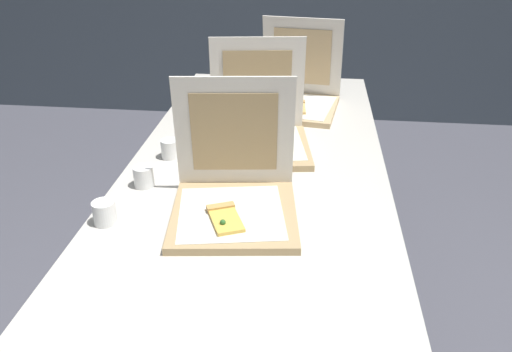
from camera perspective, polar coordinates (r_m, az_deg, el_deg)
The scene contains 8 objects.
table at distance 1.68m, azimuth -0.08°, elevation -0.74°, with size 0.85×2.08×0.72m.
pizza_box_front at distance 1.40m, azimuth -2.53°, elevation -2.27°, with size 0.38×0.38×0.36m.
pizza_box_middle at distance 1.80m, azimuth 0.30°, elevation 4.92°, with size 0.39×0.39×0.36m.
pizza_box_back at distance 2.17m, azimuth 4.56°, elevation 8.95°, with size 0.39×0.39×0.36m.
cup_white_far at distance 2.01m, azimuth -5.26°, elevation 6.71°, with size 0.06×0.06×0.07m, color white.
cup_white_mid at distance 1.75m, azimuth -9.65°, elevation 3.04°, with size 0.06×0.06×0.07m, color white.
cup_white_near_left at distance 1.42m, azimuth -16.71°, elevation -3.98°, with size 0.06×0.06×0.07m, color white.
cup_white_near_center at distance 1.58m, azimuth -12.53°, elevation -0.05°, with size 0.06×0.06×0.07m, color white.
Camera 1 is at (0.17, -0.89, 1.48)m, focal length 35.52 mm.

